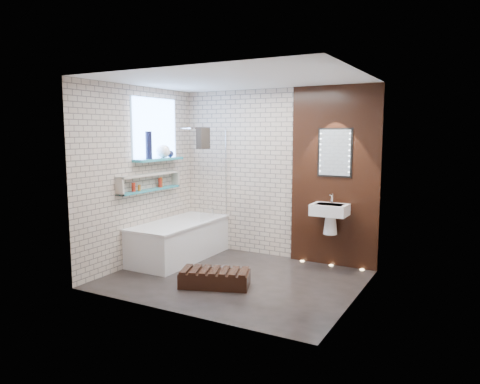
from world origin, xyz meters
The scene contains 15 objects.
ground centered at (0.00, 0.00, 0.00)m, with size 3.20×3.20×0.00m, color black.
room_shell centered at (0.00, 0.00, 1.30)m, with size 3.24×3.20×2.60m.
walnut_panel centered at (0.95, 1.27, 1.30)m, with size 1.30×0.06×2.60m, color black.
clerestory_window centered at (-1.57, 0.35, 1.90)m, with size 0.18×1.00×0.94m.
display_niche centered at (-1.53, 0.15, 1.20)m, with size 0.14×1.30×0.26m.
bathtub centered at (-1.22, 0.45, 0.29)m, with size 0.79×1.74×0.70m.
bath_screen centered at (-0.87, 0.89, 1.28)m, with size 0.01×0.78×1.40m, color white.
towel centered at (-0.87, 0.60, 1.85)m, with size 0.09×0.24×0.32m, color black.
shower_head centered at (-1.30, 0.95, 2.00)m, with size 0.18×0.18×0.02m, color silver.
washbasin centered at (0.95, 1.07, 0.79)m, with size 0.50×0.36×0.58m.
led_mirror centered at (0.95, 1.23, 1.65)m, with size 0.50×0.02×0.70m.
walnut_step centered at (-0.07, -0.39, 0.10)m, with size 0.87×0.39×0.19m, color black.
niche_bottles centered at (-1.53, 0.17, 1.17)m, with size 0.06×0.67×0.15m.
sill_vases centered at (-1.50, 0.37, 1.67)m, with size 0.20×0.61×0.40m.
floor_uplights centered at (0.95, 1.20, 0.01)m, with size 0.96×0.06×0.01m.
Camera 1 is at (2.84, -5.07, 1.94)m, focal length 33.80 mm.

